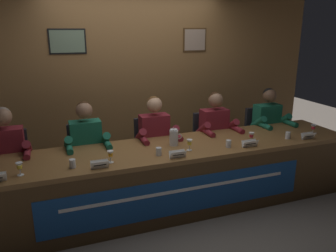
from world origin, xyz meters
TOP-DOWN VIEW (x-y plane):
  - ground_plane at (0.00, 0.00)m, footprint 12.00×12.00m
  - wall_back_panelled at (-0.00, 1.39)m, footprint 5.74×0.14m
  - conference_table at (0.00, -0.12)m, footprint 4.54×0.87m
  - chair_far_left at (-1.70, 0.62)m, footprint 0.44×0.44m
  - panelist_far_left at (-1.70, 0.42)m, footprint 0.51×0.48m
  - juice_glass_far_left at (-1.53, -0.24)m, footprint 0.06×0.06m
  - chair_left at (-0.85, 0.62)m, footprint 0.44×0.44m
  - panelist_left at (-0.85, 0.42)m, footprint 0.51×0.48m
  - nameplate_left at (-0.82, -0.34)m, footprint 0.17×0.06m
  - juice_glass_left at (-0.70, -0.22)m, footprint 0.06×0.06m
  - water_cup_left at (-1.07, -0.22)m, footprint 0.06×0.06m
  - chair_center at (0.00, 0.62)m, footprint 0.44×0.44m
  - panelist_center at (0.00, 0.42)m, footprint 0.51×0.48m
  - nameplate_center at (-0.02, -0.34)m, footprint 0.18×0.06m
  - juice_glass_center at (0.19, -0.18)m, footprint 0.06×0.06m
  - water_cup_center at (-0.18, -0.20)m, footprint 0.06×0.06m
  - chair_right at (0.85, 0.62)m, footprint 0.44×0.44m
  - panelist_right at (0.85, 0.42)m, footprint 0.51×0.48m
  - nameplate_right at (0.87, -0.31)m, footprint 0.19×0.06m
  - juice_glass_right at (0.97, -0.19)m, footprint 0.06×0.06m
  - water_cup_right at (0.64, -0.24)m, footprint 0.06×0.06m
  - chair_far_right at (1.70, 0.62)m, footprint 0.44×0.44m
  - panelist_far_right at (1.70, 0.42)m, footprint 0.51×0.48m
  - nameplate_far_right at (1.70, -0.32)m, footprint 0.18×0.06m
  - juice_glass_far_right at (1.90, -0.18)m, footprint 0.06×0.06m
  - water_cup_far_right at (1.48, -0.22)m, footprint 0.06×0.06m
  - water_pitcher_central at (0.09, 0.04)m, footprint 0.15×0.10m

SIDE VIEW (x-z plane):
  - ground_plane at x=0.00m, z-range 0.00..0.00m
  - chair_far_left at x=-1.70m, z-range -0.01..0.91m
  - chair_left at x=-0.85m, z-range -0.01..0.91m
  - chair_center at x=0.00m, z-range -0.01..0.91m
  - chair_right at x=0.85m, z-range -0.01..0.91m
  - chair_far_right at x=1.70m, z-range -0.01..0.91m
  - conference_table at x=0.00m, z-range 0.16..0.90m
  - panelist_far_left at x=-1.70m, z-range 0.10..1.35m
  - panelist_left at x=-0.85m, z-range 0.10..1.35m
  - panelist_center at x=0.00m, z-range 0.10..1.35m
  - panelist_right at x=0.85m, z-range 0.10..1.35m
  - panelist_far_right at x=1.70m, z-range 0.10..1.35m
  - water_cup_left at x=-1.07m, z-range 0.74..0.83m
  - water_cup_center at x=-0.18m, z-range 0.74..0.83m
  - water_cup_right at x=0.64m, z-range 0.74..0.83m
  - water_cup_far_right at x=1.48m, z-range 0.74..0.83m
  - nameplate_left at x=-0.82m, z-range 0.75..0.83m
  - nameplate_center at x=-0.02m, z-range 0.75..0.83m
  - nameplate_far_right at x=1.70m, z-range 0.75..0.83m
  - nameplate_right at x=0.87m, z-range 0.75..0.83m
  - juice_glass_far_left at x=-1.53m, z-range 0.77..0.90m
  - juice_glass_left at x=-0.70m, z-range 0.77..0.90m
  - juice_glass_center at x=0.19m, z-range 0.77..0.90m
  - juice_glass_right at x=0.97m, z-range 0.77..0.90m
  - juice_glass_far_right at x=1.90m, z-range 0.77..0.90m
  - water_pitcher_central at x=0.09m, z-range 0.74..0.95m
  - wall_back_panelled at x=0.00m, z-range 0.00..2.60m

